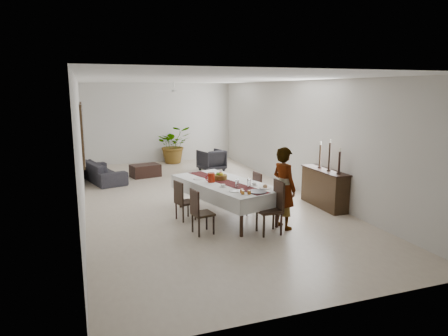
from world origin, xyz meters
TOP-DOWN VIEW (x-y plane):
  - floor at (0.00, 0.00)m, footprint 6.00×12.00m
  - ceiling at (0.00, 0.00)m, footprint 6.00×12.00m
  - wall_back at (0.00, 6.00)m, footprint 6.00×0.02m
  - wall_front at (0.00, -6.00)m, footprint 6.00×0.02m
  - wall_left at (-3.00, 0.00)m, footprint 0.02×12.00m
  - wall_right at (3.00, 0.00)m, footprint 0.02×12.00m
  - dining_table_top at (0.12, -1.75)m, footprint 1.79×2.85m
  - table_leg_fl at (0.00, -3.09)m, footprint 0.10×0.10m
  - table_leg_fr at (0.93, -2.82)m, footprint 0.10×0.10m
  - table_leg_bl at (-0.69, -0.67)m, footprint 0.10×0.10m
  - table_leg_br at (0.24, -0.40)m, footprint 0.10×0.10m
  - tablecloth_top at (0.12, -1.75)m, footprint 2.04×3.09m
  - tablecloth_drape_left at (-0.50, -1.92)m, footprint 0.80×2.74m
  - tablecloth_drape_right at (0.74, -1.57)m, footprint 0.80×2.74m
  - tablecloth_drape_near at (0.51, -3.11)m, footprint 1.25×0.37m
  - tablecloth_drape_far at (-0.27, -0.38)m, footprint 1.25×0.37m
  - table_runner at (0.12, -1.75)m, footprint 1.13×2.76m
  - red_pitcher at (-0.19, -1.66)m, footprint 0.20×0.20m
  - pitcher_handle at (-0.28, -1.69)m, footprint 0.13×0.06m
  - wine_glass_near at (0.45, -2.40)m, footprint 0.08×0.08m
  - wine_glass_mid at (0.18, -2.36)m, footprint 0.08×0.08m
  - teacup_right at (0.62, -2.29)m, footprint 0.10×0.10m
  - saucer_right at (0.62, -2.29)m, footprint 0.17×0.17m
  - teacup_left at (-0.09, -2.21)m, footprint 0.10×0.10m
  - saucer_left at (-0.09, -2.21)m, footprint 0.17×0.17m
  - plate_near_right at (0.74, -2.60)m, footprint 0.26×0.26m
  - bread_near_right at (0.74, -2.60)m, footprint 0.10×0.10m
  - plate_near_left at (0.03, -2.63)m, footprint 0.26×0.26m
  - plate_far_left at (-0.39, -1.26)m, footprint 0.26×0.26m
  - serving_tray at (0.44, -2.86)m, footprint 0.40×0.40m
  - jam_jar_a at (0.22, -2.96)m, footprint 0.07×0.07m
  - jam_jar_b at (0.09, -2.92)m, footprint 0.07×0.07m
  - jam_jar_c at (0.12, -2.80)m, footprint 0.07×0.07m
  - fruit_basket at (0.10, -1.47)m, footprint 0.33×0.33m
  - fruit_red at (0.12, -1.44)m, footprint 0.10×0.10m
  - fruit_green at (0.05, -1.45)m, footprint 0.09×0.09m
  - fruit_yellow at (0.11, -1.52)m, footprint 0.09×0.09m
  - chair_right_near_seat at (0.61, -3.10)m, footprint 0.48×0.48m
  - chair_right_near_leg_fl at (0.80, -3.29)m, footprint 0.05×0.05m
  - chair_right_near_leg_fr at (0.81, -2.91)m, footprint 0.05×0.05m
  - chair_right_near_leg_bl at (0.41, -3.28)m, footprint 0.05×0.05m
  - chair_right_near_leg_br at (0.42, -2.90)m, footprint 0.05×0.05m
  - chair_right_near_back at (0.82, -3.10)m, footprint 0.06×0.47m
  - chair_right_far_seat at (0.79, -1.67)m, footprint 0.45×0.45m
  - chair_right_far_leg_fl at (0.97, -1.83)m, footprint 0.04×0.04m
  - chair_right_far_leg_fr at (0.94, -1.49)m, footprint 0.04×0.04m
  - chair_right_far_leg_bl at (0.63, -1.85)m, footprint 0.04×0.04m
  - chair_right_far_leg_br at (0.60, -1.51)m, footprint 0.04×0.04m
  - chair_right_far_back at (0.98, -1.66)m, footprint 0.07×0.42m
  - chair_left_near_seat at (-0.68, -2.65)m, footprint 0.46×0.46m
  - chair_left_near_leg_fl at (-0.87, -2.51)m, footprint 0.05×0.05m
  - chair_left_near_leg_fr at (-0.82, -2.84)m, footprint 0.05×0.05m
  - chair_left_near_leg_bl at (-0.55, -2.46)m, footprint 0.05×0.05m
  - chair_left_near_leg_br at (-0.50, -2.78)m, footprint 0.05×0.05m
  - chair_left_near_back at (-0.87, -2.68)m, footprint 0.10×0.40m
  - chair_left_far_seat at (-0.81, -1.66)m, footprint 0.49×0.49m
  - chair_left_far_leg_fl at (-1.01, -1.55)m, footprint 0.05×0.05m
  - chair_left_far_leg_fr at (-0.91, -1.86)m, footprint 0.05×0.05m
  - chair_left_far_leg_bl at (-0.70, -1.46)m, footprint 0.05×0.05m
  - chair_left_far_leg_br at (-0.61, -1.76)m, footprint 0.05×0.05m
  - chair_left_far_back at (-0.98, -1.71)m, footprint 0.15×0.38m
  - woman at (1.05, -2.89)m, footprint 0.57×0.73m
  - sideboard_body at (2.78, -1.80)m, footprint 0.41×1.55m
  - sideboard_top at (2.78, -1.80)m, footprint 0.45×1.61m
  - candlestick_near_base at (2.78, -2.37)m, footprint 0.10×0.10m
  - candlestick_near_shaft at (2.78, -2.37)m, footprint 0.05×0.05m
  - candlestick_near_candle at (2.78, -2.37)m, footprint 0.04×0.04m
  - candlestick_mid_base at (2.78, -1.96)m, footprint 0.10×0.10m
  - candlestick_mid_shaft at (2.78, -1.96)m, footprint 0.05×0.05m
  - candlestick_mid_candle at (2.78, -1.96)m, footprint 0.04×0.04m
  - candlestick_far_base at (2.78, -1.54)m, footprint 0.10×0.10m
  - candlestick_far_shaft at (2.78, -1.54)m, footprint 0.05×0.05m
  - candlestick_far_candle at (2.78, -1.54)m, footprint 0.04×0.04m
  - sofa at (-2.41, 3.05)m, footprint 1.43×2.35m
  - armchair at (1.45, 3.54)m, footprint 1.02×1.04m
  - coffee_table at (-1.01, 3.30)m, footprint 1.07×0.83m
  - potted_plant at (0.49, 5.54)m, footprint 1.36×1.18m
  - mirror_frame_near at (-2.96, 2.20)m, footprint 0.06×1.05m
  - mirror_glass_near at (-2.92, 2.20)m, footprint 0.01×0.90m
  - mirror_frame_far at (-2.96, 4.30)m, footprint 0.06×1.05m
  - mirror_glass_far at (-2.92, 4.30)m, footprint 0.01×0.90m
  - fan_rod at (0.00, 3.00)m, footprint 0.04×0.04m
  - fan_hub at (0.00, 3.00)m, footprint 0.16×0.16m
  - fan_blade_n at (0.00, 3.35)m, footprint 0.10×0.55m
  - fan_blade_s at (0.00, 2.65)m, footprint 0.10×0.55m
  - fan_blade_e at (0.35, 3.00)m, footprint 0.55×0.10m
  - fan_blade_w at (-0.35, 3.00)m, footprint 0.55×0.10m

SIDE VIEW (x-z plane):
  - floor at x=0.00m, z-range 0.00..0.00m
  - chair_left_far_leg_fl at x=-1.01m, z-range 0.00..0.38m
  - chair_left_far_leg_fr at x=-0.91m, z-range 0.00..0.38m
  - chair_left_far_leg_bl at x=-0.70m, z-range 0.00..0.38m
  - chair_left_far_leg_br at x=-0.61m, z-range 0.00..0.38m
  - chair_left_near_leg_fl at x=-0.87m, z-range 0.00..0.40m
  - chair_left_near_leg_fr at x=-0.82m, z-range 0.00..0.40m
  - chair_left_near_leg_bl at x=-0.55m, z-range 0.00..0.40m
  - chair_left_near_leg_br at x=-0.50m, z-range 0.00..0.40m
  - chair_right_far_leg_fl at x=0.97m, z-range 0.00..0.41m
  - chair_right_far_leg_fr at x=0.94m, z-range 0.00..0.41m
  - chair_right_far_leg_bl at x=0.63m, z-range 0.00..0.41m
  - chair_right_far_leg_br at x=0.60m, z-range 0.00..0.41m
  - coffee_table at x=-1.01m, z-range 0.00..0.42m
  - chair_right_near_leg_fl at x=0.80m, z-range 0.00..0.46m
  - chair_right_near_leg_fr at x=0.81m, z-range 0.00..0.46m
  - chair_right_near_leg_bl at x=0.41m, z-range 0.00..0.46m
  - chair_right_near_leg_br at x=0.42m, z-range 0.00..0.46m
  - sofa at x=-2.41m, z-range 0.00..0.64m
  - table_leg_fl at x=0.00m, z-range 0.00..0.77m
  - table_leg_fr at x=0.93m, z-range 0.00..0.77m
  - table_leg_bl at x=-0.69m, z-range 0.00..0.77m
  - table_leg_br at x=0.24m, z-range 0.00..0.77m
  - armchair at x=1.45m, z-range 0.00..0.78m
  - chair_left_far_seat at x=-0.81m, z-range 0.39..0.43m
  - chair_left_near_seat at x=-0.68m, z-range 0.40..0.45m
  - chair_right_far_seat at x=0.79m, z-range 0.41..0.46m
  - sideboard_body at x=2.78m, z-range 0.00..0.93m
  - chair_right_near_seat at x=0.61m, z-range 0.46..0.52m
  - tablecloth_drape_left at x=-0.50m, z-range 0.51..0.84m
  - tablecloth_drape_right at x=0.74m, z-range 0.51..0.84m
  - tablecloth_drape_near at x=0.51m, z-range 0.51..0.84m
  - tablecloth_drape_far at x=-0.27m, z-range 0.51..0.84m
  - chair_left_far_back at x=-0.98m, z-range 0.42..0.92m
  - chair_left_near_back at x=-0.87m, z-range 0.44..0.95m
  - chair_right_far_back at x=0.98m, z-range 0.46..0.99m
  - potted_plant at x=0.49m, z-range 0.00..1.51m
  - dining_table_top at x=0.12m, z-range 0.77..0.83m
  - chair_right_near_back at x=0.82m, z-range 0.51..1.11m
  - tablecloth_top at x=0.12m, z-range 0.83..0.84m
  - table_runner at x=0.12m, z-range 0.84..0.84m
  - saucer_right at x=0.62m, z-range 0.84..0.85m
  - saucer_left at x=-0.09m, z-range 0.84..0.85m
  - plate_near_right at x=0.74m, z-range 0.84..0.86m
  - plate_near_left at x=0.03m, z-range 0.84..0.86m
  - plate_far_left at x=-0.39m, z-range 0.84..0.86m
  - serving_tray at x=0.44m, z-range 0.84..0.86m
  - teacup_right at x=0.62m, z-range 0.84..0.90m
  - teacup_left at x=-0.09m, z-range 0.84..0.90m
  - bread_near_right at x=0.74m, z-range 0.83..0.93m
  - jam_jar_a at x=0.22m, z-range 0.84..0.92m
  - jam_jar_b at x=0.09m, z-range 0.84..0.92m
  - jam_jar_c at x=0.12m, z-range 0.84..0.92m
  - woman at x=1.05m, z-range 0.00..1.77m
  - fruit_basket at x=0.10m, z-range 0.84..0.95m
  - wine_glass_near at x=0.45m, z-range 0.84..1.03m
  - wine_glass_mid at x=0.18m, z-range 0.84..1.03m
  - sideboard_top at x=2.78m, z-range 0.93..0.96m
  - red_pitcher at x=-0.19m, z-range 0.84..1.06m
  - pitcher_handle at x=-0.28m, z-range 0.88..1.02m
  - candlestick_near_base at x=2.78m, z-range 0.96..0.99m
  - candlestick_mid_base at x=2.78m, z-range 0.96..0.99m
  - candlestick_far_base at x=2.78m, z-range 0.96..0.99m
  - fruit_red at x=0.12m, z-range 0.93..1.03m
  - fruit_green at x=0.05m, z-range 0.93..1.02m
  - fruit_yellow at x=0.11m, z-range 0.93..1.02m
  - candlestick_near_shaft at x=2.78m, z-range 0.99..1.51m
  - candlestick_far_shaft at x=2.78m, z-range 0.99..1.56m
  - candlestick_mid_shaft at x=2.78m, z-range 0.99..1.66m
  - candlestick_near_candle at x=2.78m, z-range 1.51..1.59m
  - wall_back at x=0.00m, z-range 0.00..3.20m
  - wall_front at x=0.00m, z-range 0.00..3.20m
  - wall_left at x=-3.00m, z-range 0.00..3.20m
  - wall_right at x=3.00m, z-range 0.00..3.20m
  - mirror_frame_near at x=-2.96m, z-range 0.67..2.53m
  - mirror_glass_near at x=-2.92m, z-range 0.75..2.45m
  - mirror_frame_far at x=-2.96m, z-range 0.67..2.53m
  - mirror_glass_far at x=-2.92m, z-range 0.75..2.45m
  - candlestick_far_candle at x=2.78m, z-range 1.56..1.64m
  - candlestick_mid_candle at x=2.78m, z-range 1.66..1.75m
  - fan_hub at x=0.00m, z-range 2.86..2.94m
  - fan_blade_n at x=0.00m, z-range 2.89..2.91m
  - fan_blade_s at x=0.00m, z-range 2.89..2.91m
  - fan_blade_e at x=0.35m, z-range 2.89..2.91m
  - fan_blade_w at x=-0.35m, z-range 2.89..2.91m
  - fan_rod at x=0.00m, z-range 3.00..3.20m
  - ceiling at x=0.00m, z-range 3.19..3.21m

